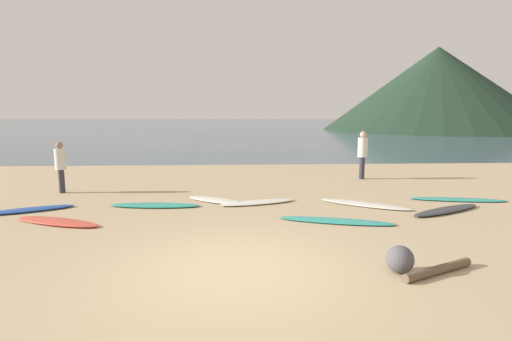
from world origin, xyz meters
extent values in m
cube|color=tan|center=(0.00, 10.00, -0.10)|extent=(120.00, 120.00, 0.20)
cube|color=#475B6B|center=(0.00, 62.81, 0.00)|extent=(140.00, 100.00, 0.01)
cone|color=#1E3323|center=(26.15, 45.94, 5.34)|extent=(28.90, 28.90, 10.68)
ellipsoid|color=#1E479E|center=(-5.30, 4.09, 0.04)|extent=(2.21, 1.38, 0.08)
ellipsoid|color=#D84C38|center=(-4.06, 2.93, 0.04)|extent=(2.31, 1.36, 0.08)
ellipsoid|color=teal|center=(-2.15, 4.47, 0.04)|extent=(2.47, 0.78, 0.07)
ellipsoid|color=silver|center=(-0.49, 4.92, 0.05)|extent=(1.95, 1.53, 0.09)
ellipsoid|color=silver|center=(0.62, 4.66, 0.04)|extent=(2.22, 1.10, 0.08)
ellipsoid|color=teal|center=(2.35, 2.71, 0.03)|extent=(2.71, 1.23, 0.06)
ellipsoid|color=silver|center=(3.54, 4.30, 0.04)|extent=(2.40, 1.86, 0.07)
ellipsoid|color=#333338|center=(5.39, 3.52, 0.05)|extent=(2.37, 1.52, 0.10)
ellipsoid|color=teal|center=(6.39, 4.76, 0.03)|extent=(2.71, 0.94, 0.07)
cylinder|color=#2D2D38|center=(-5.42, 6.45, 0.37)|extent=(0.18, 0.18, 0.74)
cylinder|color=beige|center=(-5.42, 6.45, 1.07)|extent=(0.32, 0.32, 0.65)
sphere|color=#936B4C|center=(-5.42, 6.45, 1.49)|extent=(0.21, 0.21, 0.21)
cylinder|color=#2D2D38|center=(4.77, 8.55, 0.42)|extent=(0.20, 0.20, 0.83)
cylinder|color=beige|center=(4.77, 8.55, 1.19)|extent=(0.36, 0.36, 0.72)
sphere|color=tan|center=(4.77, 8.55, 1.67)|extent=(0.24, 0.24, 0.24)
cylinder|color=brown|center=(3.22, -0.32, 0.07)|extent=(1.38, 0.76, 0.14)
sphere|color=#4F4C51|center=(2.64, -0.23, 0.22)|extent=(0.44, 0.44, 0.44)
camera|label=1|loc=(0.05, -6.22, 2.56)|focal=28.24mm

